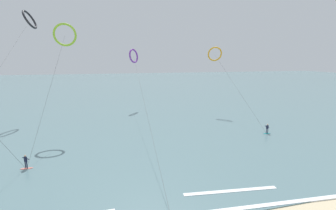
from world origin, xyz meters
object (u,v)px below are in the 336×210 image
kite_lime (65,35)px  kite_violet (134,56)px  kite_charcoal (30,20)px  surfer_teal (267,129)px  kite_amber (215,54)px  surfer_coral (26,163)px

kite_lime → kite_violet: bearing=-119.5°
kite_charcoal → kite_lime: kite_charcoal is taller
surfer_teal → kite_lime: size_ratio=0.09×
kite_violet → kite_amber: bearing=-78.3°
kite_amber → kite_lime: bearing=-122.4°
kite_amber → kite_charcoal: (-39.76, 5.44, 6.93)m
surfer_teal → kite_amber: (-1.54, 18.53, 13.00)m
kite_amber → kite_charcoal: size_ratio=0.45×
kite_charcoal → surfer_coral: bearing=-159.7°
surfer_teal → surfer_coral: bearing=4.0°
surfer_coral → surfer_teal: 36.16m
kite_violet → kite_lime: bearing=-174.0°
surfer_coral → kite_violet: 39.23m
kite_violet → kite_charcoal: kite_charcoal is taller
surfer_coral → surfer_teal: (35.86, 4.66, 0.00)m
surfer_coral → kite_amber: 43.42m
surfer_coral → surfer_teal: bearing=46.3°
kite_violet → kite_charcoal: 23.64m
surfer_coral → kite_lime: kite_lime is taller
surfer_coral → surfer_teal: same height
surfer_coral → kite_charcoal: bearing=139.6°
surfer_teal → kite_violet: kite_violet is taller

